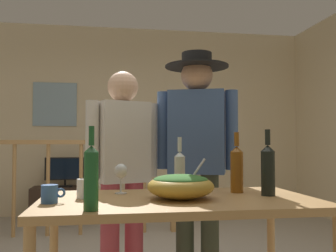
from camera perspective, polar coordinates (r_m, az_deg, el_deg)
name	(u,v)px	position (r m, az deg, el deg)	size (l,w,h in m)	color
back_wall	(130,120)	(5.92, -5.64, 0.90)	(5.51, 0.10, 2.83)	beige
framed_picture	(55,104)	(5.92, -16.46, 3.11)	(0.63, 0.03, 0.64)	#85A2B2
stair_railing	(85,175)	(4.61, -12.19, -7.20)	(3.06, 0.10, 1.15)	#B2844C
tv_console	(65,203)	(5.64, -15.09, -10.99)	(0.90, 0.40, 0.45)	#38281E
flat_screen_tv	(65,169)	(5.56, -15.07, -6.25)	(0.54, 0.12, 0.41)	black
serving_table	(178,211)	(2.09, 1.53, -12.57)	(1.45, 0.82, 0.77)	#B2844C
salad_bowl	(181,185)	(2.03, 1.89, -8.76)	(0.35, 0.35, 0.21)	gold
wine_glass	(121,172)	(2.24, -7.03, -6.85)	(0.08, 0.08, 0.17)	silver
wine_bottle_green	(91,176)	(1.71, -11.36, -7.34)	(0.06, 0.06, 0.37)	#1E5628
wine_bottle_dark	(268,169)	(2.21, 14.65, -6.19)	(0.08, 0.08, 0.37)	black
wine_bottle_amber	(237,168)	(2.31, 10.19, -6.18)	(0.08, 0.08, 0.36)	brown
wine_bottle_clear	(180,170)	(2.38, 1.75, -6.50)	(0.07, 0.07, 0.33)	silver
mug_blue	(50,194)	(1.98, -17.14, -9.63)	(0.12, 0.08, 0.09)	#3866B2
mug_white	(86,189)	(2.10, -12.15, -9.08)	(0.13, 0.09, 0.10)	white
person_standing_left	(123,165)	(2.71, -6.78, -5.72)	(0.51, 0.32, 1.57)	#9E3842
person_standing_right	(197,146)	(2.78, 4.34, -3.05)	(0.56, 0.46, 1.72)	#2D3323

